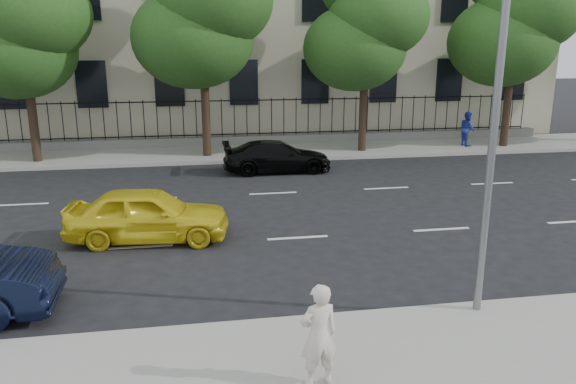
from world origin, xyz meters
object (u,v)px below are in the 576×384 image
street_light (487,31)px  woman_near (319,335)px  black_sedan (277,156)px  yellow_taxi (148,214)px

street_light → woman_near: street_light is taller
woman_near → black_sedan: bearing=-106.6°
street_light → woman_near: (-3.44, -2.35, -4.21)m
street_light → black_sedan: street_light is taller
yellow_taxi → black_sedan: size_ratio=0.97×
black_sedan → woman_near: bearing=174.3°
street_light → black_sedan: 12.95m
street_light → yellow_taxi: 9.07m
yellow_taxi → black_sedan: bearing=-26.4°
street_light → black_sedan: size_ratio=1.91×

